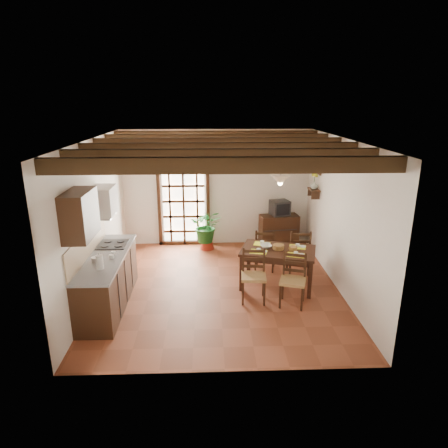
{
  "coord_description": "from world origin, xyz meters",
  "views": [
    {
      "loc": [
        -0.19,
        -6.97,
        3.46
      ],
      "look_at": [
        0.1,
        0.4,
        1.15
      ],
      "focal_mm": 32.0,
      "sensor_mm": 36.0,
      "label": 1
    }
  ],
  "objects_px": {
    "pendant_lamp": "(280,179)",
    "chair_far_left": "(265,257)",
    "kitchen_counter": "(108,280)",
    "chair_near_right": "(292,289)",
    "crt_tv": "(280,208)",
    "potted_plant": "(207,226)",
    "chair_near_left": "(253,285)",
    "sideboard": "(279,231)",
    "dining_table": "(278,254)",
    "chair_far_right": "(298,259)"
  },
  "relations": [
    {
      "from": "chair_far_left",
      "to": "pendant_lamp",
      "type": "relative_size",
      "value": 1.07
    },
    {
      "from": "dining_table",
      "to": "chair_near_left",
      "type": "xyz_separation_m",
      "value": [
        -0.53,
        -0.58,
        -0.35
      ]
    },
    {
      "from": "kitchen_counter",
      "to": "chair_far_left",
      "type": "height_order",
      "value": "kitchen_counter"
    },
    {
      "from": "kitchen_counter",
      "to": "sideboard",
      "type": "relative_size",
      "value": 2.45
    },
    {
      "from": "kitchen_counter",
      "to": "chair_far_right",
      "type": "xyz_separation_m",
      "value": [
        3.6,
        1.22,
        -0.17
      ]
    },
    {
      "from": "dining_table",
      "to": "chair_near_right",
      "type": "distance_m",
      "value": 0.86
    },
    {
      "from": "pendant_lamp",
      "to": "chair_far_left",
      "type": "bearing_deg",
      "value": 101.39
    },
    {
      "from": "chair_near_left",
      "to": "chair_near_right",
      "type": "relative_size",
      "value": 1.01
    },
    {
      "from": "chair_near_left",
      "to": "crt_tv",
      "type": "xyz_separation_m",
      "value": [
        0.92,
        2.76,
        0.68
      ]
    },
    {
      "from": "crt_tv",
      "to": "potted_plant",
      "type": "height_order",
      "value": "potted_plant"
    },
    {
      "from": "chair_near_right",
      "to": "sideboard",
      "type": "distance_m",
      "value": 2.96
    },
    {
      "from": "chair_near_left",
      "to": "crt_tv",
      "type": "relative_size",
      "value": 1.88
    },
    {
      "from": "chair_near_left",
      "to": "pendant_lamp",
      "type": "distance_m",
      "value": 1.98
    },
    {
      "from": "crt_tv",
      "to": "potted_plant",
      "type": "distance_m",
      "value": 1.81
    },
    {
      "from": "chair_near_left",
      "to": "sideboard",
      "type": "height_order",
      "value": "chair_near_left"
    },
    {
      "from": "sideboard",
      "to": "dining_table",
      "type": "bearing_deg",
      "value": -107.36
    },
    {
      "from": "dining_table",
      "to": "sideboard",
      "type": "xyz_separation_m",
      "value": [
        0.39,
        2.18,
        -0.26
      ]
    },
    {
      "from": "crt_tv",
      "to": "dining_table",
      "type": "bearing_deg",
      "value": -115.39
    },
    {
      "from": "chair_near_right",
      "to": "chair_far_left",
      "type": "height_order",
      "value": "chair_near_right"
    },
    {
      "from": "chair_near_right",
      "to": "crt_tv",
      "type": "distance_m",
      "value": 3.03
    },
    {
      "from": "chair_near_left",
      "to": "chair_near_right",
      "type": "xyz_separation_m",
      "value": [
        0.66,
        -0.19,
        -0.0
      ]
    },
    {
      "from": "kitchen_counter",
      "to": "chair_far_left",
      "type": "bearing_deg",
      "value": 25.67
    },
    {
      "from": "chair_far_right",
      "to": "chair_near_right",
      "type": "bearing_deg",
      "value": 75.61
    },
    {
      "from": "chair_near_right",
      "to": "pendant_lamp",
      "type": "xyz_separation_m",
      "value": [
        -0.14,
        0.87,
        1.79
      ]
    },
    {
      "from": "kitchen_counter",
      "to": "potted_plant",
      "type": "height_order",
      "value": "potted_plant"
    },
    {
      "from": "dining_table",
      "to": "pendant_lamp",
      "type": "distance_m",
      "value": 1.43
    },
    {
      "from": "chair_near_left",
      "to": "potted_plant",
      "type": "bearing_deg",
      "value": 112.54
    },
    {
      "from": "crt_tv",
      "to": "potted_plant",
      "type": "relative_size",
      "value": 0.24
    },
    {
      "from": "sideboard",
      "to": "potted_plant",
      "type": "relative_size",
      "value": 0.44
    },
    {
      "from": "chair_far_left",
      "to": "chair_near_right",
      "type": "bearing_deg",
      "value": 112.76
    },
    {
      "from": "sideboard",
      "to": "chair_near_right",
      "type": "bearing_deg",
      "value": -102.12
    },
    {
      "from": "chair_near_left",
      "to": "potted_plant",
      "type": "distance_m",
      "value": 2.75
    },
    {
      "from": "chair_far_left",
      "to": "potted_plant",
      "type": "xyz_separation_m",
      "value": [
        -1.23,
        1.26,
        0.29
      ]
    },
    {
      "from": "sideboard",
      "to": "chair_far_right",
      "type": "bearing_deg",
      "value": -92.38
    },
    {
      "from": "chair_near_left",
      "to": "potted_plant",
      "type": "xyz_separation_m",
      "value": [
        -0.84,
        2.61,
        0.28
      ]
    },
    {
      "from": "chair_far_left",
      "to": "potted_plant",
      "type": "distance_m",
      "value": 1.78
    },
    {
      "from": "chair_far_left",
      "to": "chair_far_right",
      "type": "height_order",
      "value": "chair_far_right"
    },
    {
      "from": "kitchen_counter",
      "to": "crt_tv",
      "type": "distance_m",
      "value": 4.49
    },
    {
      "from": "chair_far_right",
      "to": "pendant_lamp",
      "type": "distance_m",
      "value": 1.92
    },
    {
      "from": "chair_far_left",
      "to": "pendant_lamp",
      "type": "distance_m",
      "value": 1.92
    },
    {
      "from": "chair_far_right",
      "to": "sideboard",
      "type": "height_order",
      "value": "chair_far_right"
    },
    {
      "from": "crt_tv",
      "to": "chair_far_left",
      "type": "bearing_deg",
      "value": -125.73
    },
    {
      "from": "chair_near_left",
      "to": "sideboard",
      "type": "xyz_separation_m",
      "value": [
        0.92,
        2.76,
        0.1
      ]
    },
    {
      "from": "potted_plant",
      "to": "kitchen_counter",
      "type": "bearing_deg",
      "value": -122.57
    },
    {
      "from": "chair_near_left",
      "to": "sideboard",
      "type": "distance_m",
      "value": 2.91
    },
    {
      "from": "sideboard",
      "to": "pendant_lamp",
      "type": "bearing_deg",
      "value": -107.84
    },
    {
      "from": "kitchen_counter",
      "to": "chair_near_right",
      "type": "xyz_separation_m",
      "value": [
        3.21,
        -0.13,
        -0.18
      ]
    },
    {
      "from": "chair_near_left",
      "to": "chair_far_right",
      "type": "distance_m",
      "value": 1.56
    },
    {
      "from": "chair_near_left",
      "to": "chair_far_left",
      "type": "relative_size",
      "value": 1.04
    },
    {
      "from": "chair_near_left",
      "to": "chair_near_right",
      "type": "bearing_deg",
      "value": -11.34
    }
  ]
}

